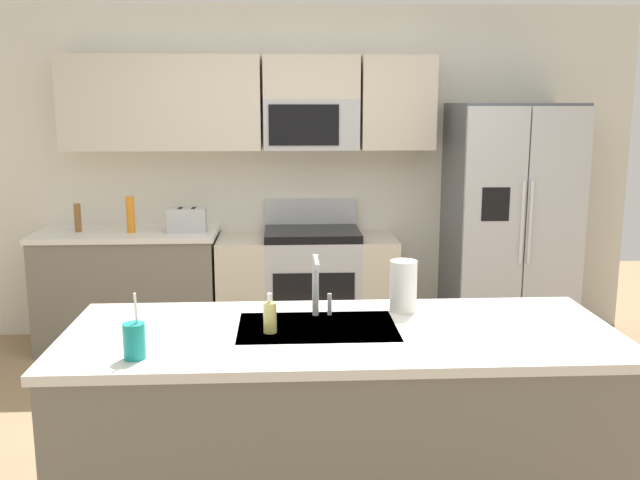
{
  "coord_description": "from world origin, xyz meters",
  "views": [
    {
      "loc": [
        -0.21,
        -3.49,
        1.84
      ],
      "look_at": [
        0.01,
        0.6,
        1.05
      ],
      "focal_mm": 39.5,
      "sensor_mm": 36.0,
      "label": 1
    }
  ],
  "objects_px": {
    "sink_faucet": "(317,281)",
    "drink_cup_teal": "(134,341)",
    "refrigerator": "(509,226)",
    "paper_towel_roll": "(403,286)",
    "pepper_mill": "(78,218)",
    "bottle_orange": "(130,215)",
    "range_oven": "(307,287)",
    "toaster": "(187,220)",
    "soap_dispenser": "(270,317)"
  },
  "relations": [
    {
      "from": "range_oven",
      "to": "toaster",
      "type": "distance_m",
      "value": 1.05
    },
    {
      "from": "drink_cup_teal",
      "to": "paper_towel_roll",
      "type": "height_order",
      "value": "drink_cup_teal"
    },
    {
      "from": "refrigerator",
      "to": "sink_faucet",
      "type": "distance_m",
      "value": 2.69
    },
    {
      "from": "refrigerator",
      "to": "pepper_mill",
      "type": "distance_m",
      "value": 3.26
    },
    {
      "from": "pepper_mill",
      "to": "bottle_orange",
      "type": "xyz_separation_m",
      "value": [
        0.4,
        -0.05,
        0.03
      ]
    },
    {
      "from": "range_oven",
      "to": "soap_dispenser",
      "type": "xyz_separation_m",
      "value": [
        -0.24,
        -2.46,
        0.53
      ]
    },
    {
      "from": "sink_faucet",
      "to": "drink_cup_teal",
      "type": "distance_m",
      "value": 0.87
    },
    {
      "from": "toaster",
      "to": "soap_dispenser",
      "type": "relative_size",
      "value": 1.65
    },
    {
      "from": "toaster",
      "to": "paper_towel_roll",
      "type": "bearing_deg",
      "value": -59.3
    },
    {
      "from": "sink_faucet",
      "to": "drink_cup_teal",
      "type": "height_order",
      "value": "sink_faucet"
    },
    {
      "from": "toaster",
      "to": "drink_cup_teal",
      "type": "distance_m",
      "value": 2.69
    },
    {
      "from": "drink_cup_teal",
      "to": "paper_towel_roll",
      "type": "bearing_deg",
      "value": 26.53
    },
    {
      "from": "range_oven",
      "to": "soap_dispenser",
      "type": "distance_m",
      "value": 2.53
    },
    {
      "from": "pepper_mill",
      "to": "paper_towel_roll",
      "type": "relative_size",
      "value": 0.88
    },
    {
      "from": "pepper_mill",
      "to": "soap_dispenser",
      "type": "xyz_separation_m",
      "value": [
        1.48,
        -2.46,
        -0.04
      ]
    },
    {
      "from": "refrigerator",
      "to": "toaster",
      "type": "xyz_separation_m",
      "value": [
        -2.44,
        0.02,
        0.07
      ]
    },
    {
      "from": "sink_faucet",
      "to": "drink_cup_teal",
      "type": "xyz_separation_m",
      "value": [
        -0.71,
        -0.49,
        -0.1
      ]
    },
    {
      "from": "drink_cup_teal",
      "to": "refrigerator",
      "type": "bearing_deg",
      "value": 49.37
    },
    {
      "from": "toaster",
      "to": "paper_towel_roll",
      "type": "xyz_separation_m",
      "value": [
        1.27,
        -2.13,
        0.03
      ]
    },
    {
      "from": "pepper_mill",
      "to": "drink_cup_teal",
      "type": "bearing_deg",
      "value": -70.4
    },
    {
      "from": "toaster",
      "to": "paper_towel_roll",
      "type": "distance_m",
      "value": 2.48
    },
    {
      "from": "range_oven",
      "to": "toaster",
      "type": "height_order",
      "value": "range_oven"
    },
    {
      "from": "soap_dispenser",
      "to": "refrigerator",
      "type": "bearing_deg",
      "value": 53.2
    },
    {
      "from": "toaster",
      "to": "soap_dispenser",
      "type": "xyz_separation_m",
      "value": [
        0.66,
        -2.41,
        -0.02
      ]
    },
    {
      "from": "range_oven",
      "to": "bottle_orange",
      "type": "relative_size",
      "value": 5.06
    },
    {
      "from": "sink_faucet",
      "to": "paper_towel_roll",
      "type": "relative_size",
      "value": 1.17
    },
    {
      "from": "range_oven",
      "to": "bottle_orange",
      "type": "bearing_deg",
      "value": -177.61
    },
    {
      "from": "refrigerator",
      "to": "soap_dispenser",
      "type": "distance_m",
      "value": 2.98
    },
    {
      "from": "range_oven",
      "to": "refrigerator",
      "type": "height_order",
      "value": "refrigerator"
    },
    {
      "from": "range_oven",
      "to": "bottle_orange",
      "type": "height_order",
      "value": "bottle_orange"
    },
    {
      "from": "refrigerator",
      "to": "drink_cup_teal",
      "type": "relative_size",
      "value": 7.19
    },
    {
      "from": "drink_cup_teal",
      "to": "range_oven",
      "type": "bearing_deg",
      "value": 74.79
    },
    {
      "from": "range_oven",
      "to": "pepper_mill",
      "type": "distance_m",
      "value": 1.81
    },
    {
      "from": "pepper_mill",
      "to": "bottle_orange",
      "type": "distance_m",
      "value": 0.41
    },
    {
      "from": "paper_towel_roll",
      "to": "sink_faucet",
      "type": "bearing_deg",
      "value": -170.66
    },
    {
      "from": "refrigerator",
      "to": "paper_towel_roll",
      "type": "relative_size",
      "value": 7.71
    },
    {
      "from": "drink_cup_teal",
      "to": "toaster",
      "type": "bearing_deg",
      "value": 93.28
    },
    {
      "from": "range_oven",
      "to": "pepper_mill",
      "type": "bearing_deg",
      "value": -179.92
    },
    {
      "from": "pepper_mill",
      "to": "paper_towel_roll",
      "type": "bearing_deg",
      "value": -46.28
    },
    {
      "from": "range_oven",
      "to": "refrigerator",
      "type": "xyz_separation_m",
      "value": [
        1.54,
        -0.07,
        0.48
      ]
    },
    {
      "from": "refrigerator",
      "to": "sink_faucet",
      "type": "bearing_deg",
      "value": -125.91
    },
    {
      "from": "refrigerator",
      "to": "paper_towel_roll",
      "type": "xyz_separation_m",
      "value": [
        -1.18,
        -2.11,
        0.09
      ]
    },
    {
      "from": "bottle_orange",
      "to": "paper_towel_roll",
      "type": "height_order",
      "value": "bottle_orange"
    },
    {
      "from": "refrigerator",
      "to": "toaster",
      "type": "distance_m",
      "value": 2.44
    },
    {
      "from": "refrigerator",
      "to": "pepper_mill",
      "type": "relative_size",
      "value": 8.73
    },
    {
      "from": "sink_faucet",
      "to": "soap_dispenser",
      "type": "relative_size",
      "value": 1.66
    },
    {
      "from": "drink_cup_teal",
      "to": "paper_towel_roll",
      "type": "xyz_separation_m",
      "value": [
        1.11,
        0.55,
        0.05
      ]
    },
    {
      "from": "range_oven",
      "to": "pepper_mill",
      "type": "xyz_separation_m",
      "value": [
        -1.72,
        -0.0,
        0.56
      ]
    },
    {
      "from": "toaster",
      "to": "sink_faucet",
      "type": "bearing_deg",
      "value": -68.51
    },
    {
      "from": "drink_cup_teal",
      "to": "pepper_mill",
      "type": "bearing_deg",
      "value": 109.6
    }
  ]
}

